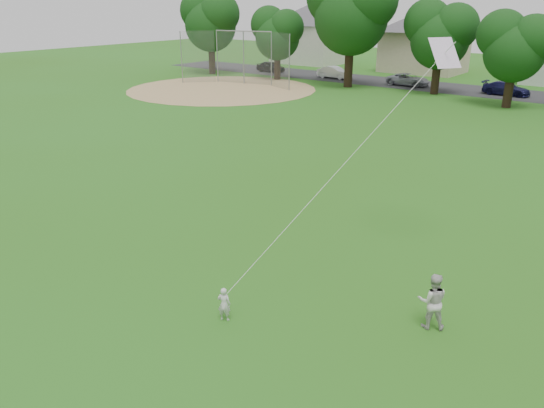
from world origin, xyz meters
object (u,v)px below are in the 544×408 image
Objects in this scene: kite at (341,167)px; baseball_backstop at (241,58)px; toddler at (224,304)px; older_boy at (432,301)px.

kite is 40.65m from baseball_backstop.
toddler is 0.63× the size of older_boy.
kite is at bearing -132.25° from toddler.
older_boy reaches higher than toddler.
baseball_backstop reaches higher than older_boy.
older_boy is at bearing -10.56° from kite.
older_boy is 43.41m from baseball_backstop.
toddler is at bearing 5.76° from older_boy.
older_boy is at bearing -42.61° from baseball_backstop.
toddler is 4.98m from kite.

